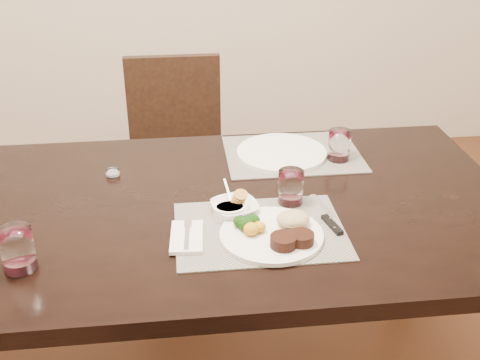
{
  "coord_description": "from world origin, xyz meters",
  "views": [
    {
      "loc": [
        0.0,
        -1.54,
        1.64
      ],
      "look_at": [
        0.18,
        0.01,
        0.82
      ],
      "focal_mm": 45.0,
      "sensor_mm": 36.0,
      "label": 1
    }
  ],
  "objects": [
    {
      "name": "placemat_far",
      "position": [
        0.4,
        0.31,
        0.75
      ],
      "size": [
        0.46,
        0.34,
        0.0
      ],
      "primitive_type": "cube",
      "color": "gray",
      "rests_on": "dining_table"
    },
    {
      "name": "salt_cellar",
      "position": [
        -0.21,
        0.22,
        0.76
      ],
      "size": [
        0.04,
        0.04,
        0.02
      ],
      "rotation": [
        0.0,
        0.0,
        -0.22
      ],
      "color": "silver",
      "rests_on": "dining_table"
    },
    {
      "name": "cracker_bowl",
      "position": [
        0.16,
        -0.06,
        0.77
      ],
      "size": [
        0.16,
        0.16,
        0.06
      ],
      "rotation": [
        0.0,
        0.0,
        0.31
      ],
      "color": "white",
      "rests_on": "placemat_near"
    },
    {
      "name": "wine_glass_near",
      "position": [
        0.33,
        -0.02,
        0.8
      ],
      "size": [
        0.07,
        0.07,
        0.1
      ],
      "rotation": [
        0.0,
        0.0,
        -0.43
      ],
      "color": "silver",
      "rests_on": "placemat_near"
    },
    {
      "name": "wine_glass_far",
      "position": [
        0.54,
        0.25,
        0.8
      ],
      "size": [
        0.07,
        0.07,
        0.1
      ],
      "rotation": [
        0.0,
        0.0,
        -0.08
      ],
      "color": "silver",
      "rests_on": "placemat_far"
    },
    {
      "name": "dining_table",
      "position": [
        0.0,
        0.0,
        0.67
      ],
      "size": [
        2.0,
        1.0,
        0.75
      ],
      "color": "black",
      "rests_on": "ground"
    },
    {
      "name": "dinner_plate",
      "position": [
        0.25,
        -0.2,
        0.77
      ],
      "size": [
        0.28,
        0.28,
        0.05
      ],
      "rotation": [
        0.0,
        0.0,
        0.29
      ],
      "color": "white",
      "rests_on": "placemat_near"
    },
    {
      "name": "far_plate",
      "position": [
        0.36,
        0.3,
        0.76
      ],
      "size": [
        0.31,
        0.31,
        0.01
      ],
      "primitive_type": "cylinder",
      "color": "white",
      "rests_on": "placemat_far"
    },
    {
      "name": "chair_far",
      "position": [
        0.0,
        0.93,
        0.5
      ],
      "size": [
        0.42,
        0.42,
        0.9
      ],
      "color": "black",
      "rests_on": "ground"
    },
    {
      "name": "sauce_ramekin",
      "position": [
        0.14,
        -0.09,
        0.77
      ],
      "size": [
        0.1,
        0.14,
        0.08
      ],
      "rotation": [
        0.0,
        0.0,
        0.22
      ],
      "color": "white",
      "rests_on": "placemat_near"
    },
    {
      "name": "napkin_fork",
      "position": [
        0.02,
        -0.18,
        0.76
      ],
      "size": [
        0.1,
        0.16,
        0.02
      ],
      "rotation": [
        0.0,
        0.0,
        -0.07
      ],
      "color": "white",
      "rests_on": "placemat_near"
    },
    {
      "name": "wine_glass_side",
      "position": [
        -0.4,
        -0.26,
        0.8
      ],
      "size": [
        0.08,
        0.08,
        0.11
      ],
      "rotation": [
        0.0,
        0.0,
        -0.15
      ],
      "color": "silver",
      "rests_on": "dining_table"
    },
    {
      "name": "placemat_near",
      "position": [
        0.22,
        -0.16,
        0.75
      ],
      "size": [
        0.46,
        0.34,
        0.0
      ],
      "primitive_type": "cube",
      "color": "gray",
      "rests_on": "dining_table"
    },
    {
      "name": "steak_knife",
      "position": [
        0.42,
        -0.14,
        0.76
      ],
      "size": [
        0.05,
        0.23,
        0.01
      ],
      "rotation": [
        0.0,
        0.0,
        0.23
      ],
      "color": "white",
      "rests_on": "placemat_near"
    }
  ]
}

